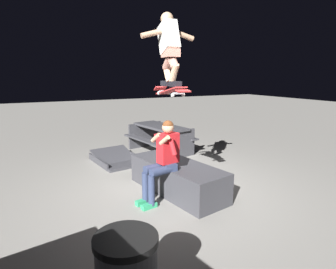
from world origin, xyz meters
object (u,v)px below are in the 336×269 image
(skateboard, at_px, (171,91))
(skater_airborne, at_px, (169,46))
(ledge_box_main, at_px, (177,177))
(person_sitting_on_ledge, at_px, (163,157))
(picnic_table_back, at_px, (160,134))
(kicker_ramp, at_px, (117,160))

(skateboard, bearing_deg, skater_airborne, -3.54)
(ledge_box_main, xyz_separation_m, person_sitting_on_ledge, (-0.24, 0.40, 0.51))
(person_sitting_on_ledge, height_order, picnic_table_back, person_sitting_on_ledge)
(ledge_box_main, relative_size, skater_airborne, 1.78)
(kicker_ramp, height_order, picnic_table_back, picnic_table_back)
(ledge_box_main, xyz_separation_m, kicker_ramp, (2.22, 0.48, -0.22))
(kicker_ramp, bearing_deg, picnic_table_back, -74.19)
(picnic_table_back, bearing_deg, person_sitting_on_ledge, 155.79)
(person_sitting_on_ledge, bearing_deg, kicker_ramp, 1.78)
(kicker_ramp, bearing_deg, person_sitting_on_ledge, -178.22)
(skater_airborne, relative_size, kicker_ramp, 0.80)
(skateboard, distance_m, picnic_table_back, 3.39)
(ledge_box_main, height_order, picnic_table_back, picnic_table_back)
(skateboard, xyz_separation_m, skater_airborne, (0.06, -0.00, 0.69))
(person_sitting_on_ledge, height_order, skateboard, skateboard)
(ledge_box_main, height_order, skateboard, skateboard)
(ledge_box_main, bearing_deg, skater_airborne, 129.09)
(person_sitting_on_ledge, xyz_separation_m, kicker_ramp, (2.46, 0.08, -0.72))
(person_sitting_on_ledge, xyz_separation_m, skateboard, (-0.04, -0.12, 1.08))
(person_sitting_on_ledge, distance_m, skater_airborne, 1.77)
(kicker_ramp, relative_size, picnic_table_back, 0.73)
(person_sitting_on_ledge, height_order, skater_airborne, skater_airborne)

